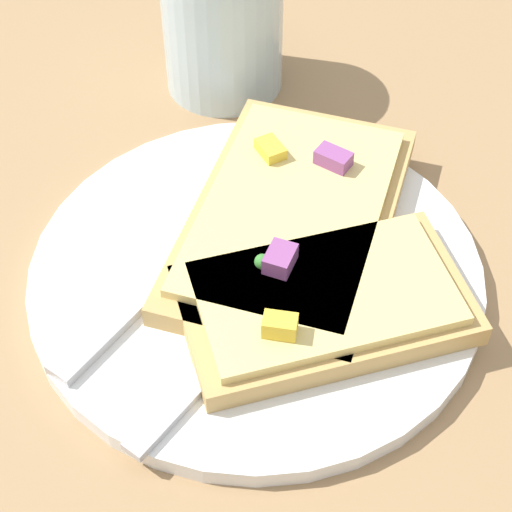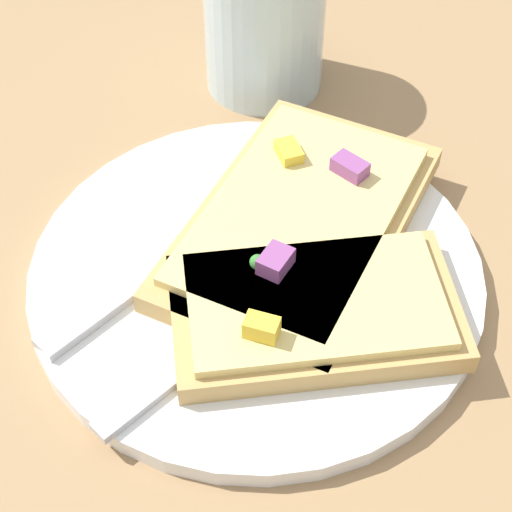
% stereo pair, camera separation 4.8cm
% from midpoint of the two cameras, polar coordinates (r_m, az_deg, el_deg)
% --- Properties ---
extents(ground_plane, '(4.00, 4.00, 0.00)m').
position_cam_midpoint_polar(ground_plane, '(0.50, -2.76, -1.83)').
color(ground_plane, '#9E7A51').
extents(plate, '(0.26, 0.26, 0.01)m').
position_cam_midpoint_polar(plate, '(0.50, -2.79, -1.38)').
color(plate, white).
rests_on(plate, ground).
extents(fork, '(0.16, 0.17, 0.01)m').
position_cam_midpoint_polar(fork, '(0.47, -1.42, -2.79)').
color(fork, '#B7B7BC').
rests_on(fork, plate).
extents(knife, '(0.15, 0.16, 0.01)m').
position_cam_midpoint_polar(knife, '(0.49, -9.13, -1.43)').
color(knife, '#B7B7BC').
rests_on(knife, plate).
extents(pizza_slice_main, '(0.22, 0.19, 0.03)m').
position_cam_midpoint_polar(pizza_slice_main, '(0.51, -0.31, 2.48)').
color(pizza_slice_main, tan).
rests_on(pizza_slice_main, plate).
extents(pizza_slice_corner, '(0.10, 0.16, 0.03)m').
position_cam_midpoint_polar(pizza_slice_corner, '(0.46, 1.55, -3.22)').
color(pizza_slice_corner, tan).
rests_on(pizza_slice_corner, plate).
extents(crumb_scatter, '(0.03, 0.06, 0.01)m').
position_cam_midpoint_polar(crumb_scatter, '(0.49, -4.76, -1.20)').
color(crumb_scatter, tan).
rests_on(crumb_scatter, plate).
extents(drinking_glass, '(0.08, 0.08, 0.10)m').
position_cam_midpoint_polar(drinking_glass, '(0.61, -4.58, 15.12)').
color(drinking_glass, silver).
rests_on(drinking_glass, ground).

